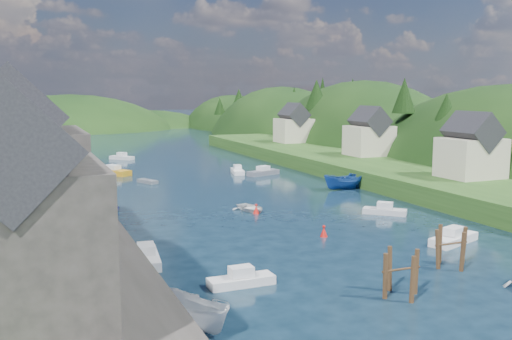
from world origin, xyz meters
name	(u,v)px	position (x,y,z in m)	size (l,w,h in m)	color
ground	(202,177)	(0.00, 50.00, 0.00)	(600.00, 600.00, 0.00)	black
hillside_right	(361,183)	(45.00, 75.00, -7.41)	(36.00, 245.56, 48.00)	black
far_hills	(104,158)	(1.22, 174.01, -10.80)	(103.00, 68.00, 44.00)	black
hill_trees	(183,104)	(1.01, 64.30, 11.06)	(91.93, 147.31, 12.46)	black
quay_left	(45,228)	(-24.00, 20.00, 1.00)	(12.00, 110.00, 2.00)	#2D2B28
quayside_buildings	(17,187)	(-26.00, 6.39, 7.09)	(8.00, 35.84, 12.90)	#2D2B28
boat_sheds	(19,159)	(-26.00, 39.00, 5.27)	(7.00, 21.00, 7.50)	#2D2D30
terrace_right	(375,169)	(25.00, 40.00, 1.20)	(16.00, 120.00, 2.40)	#234719
right_bank_cottages	(363,135)	(28.00, 48.33, 5.84)	(9.00, 59.24, 8.41)	beige
piling_cluster_near	(401,278)	(-3.06, -4.38, 1.25)	(2.91, 2.74, 3.64)	#382314
piling_cluster_far	(451,251)	(4.33, -0.63, 1.24)	(2.96, 2.79, 3.63)	#382314
channel_buoy_near	(324,232)	(-0.21, 11.01, 0.48)	(0.70, 0.70, 1.10)	#B6130E
channel_buoy_far	(256,209)	(-2.24, 22.52, 0.48)	(0.70, 0.70, 1.10)	#B6130E
moored_boats	(263,205)	(-1.09, 23.40, 0.65)	(36.65, 89.12, 2.35)	navy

